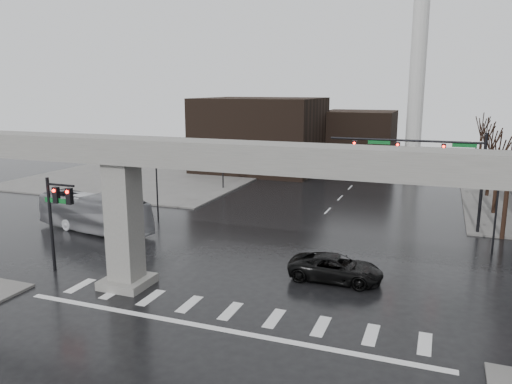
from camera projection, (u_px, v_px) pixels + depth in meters
ground at (238, 303)px, 26.81m from camera, size 160.00×160.00×0.00m
sidewalk_nw at (164, 171)px, 68.72m from camera, size 28.00×36.00×0.15m
elevated_guideway at (260, 179)px, 24.96m from camera, size 48.00×2.60×8.70m
building_far_left at (261, 135)px, 69.08m from camera, size 16.00×14.00×10.00m
building_far_mid at (359, 138)px, 74.32m from camera, size 10.00×10.00×8.00m
smokestack at (417, 72)px, 64.15m from camera, size 3.60×3.60×30.00m
signal_mast_arm at (432, 159)px, 39.75m from camera, size 12.12×0.43×8.00m
signal_left_pole at (57, 209)px, 30.65m from camera, size 2.30×0.30×6.00m
lamp_right_0 at (497, 205)px, 34.28m from camera, size 1.22×0.32×5.11m
lamp_right_1 at (483, 173)px, 47.11m from camera, size 1.22×0.32×5.11m
lamp_right_2 at (475, 155)px, 59.94m from camera, size 1.22×0.32×5.11m
lamp_left_0 at (157, 180)px, 43.57m from camera, size 1.22×0.32×5.11m
lamp_left_1 at (223, 159)px, 56.40m from camera, size 1.22×0.32×5.11m
lamp_left_2 at (264, 146)px, 69.22m from camera, size 1.22×0.32×5.11m
tree_right_0 at (506, 203)px, 37.75m from camera, size 1.09×1.58×7.50m
tree_right_1 at (496, 184)px, 45.07m from camera, size 1.09×1.61×7.67m
tree_right_2 at (490, 170)px, 52.38m from camera, size 1.10×1.63×7.85m
tree_right_3 at (484, 159)px, 59.70m from camera, size 1.11×1.66×8.02m
tree_right_4 at (480, 151)px, 67.02m from camera, size 1.12×1.69×8.19m
pickup_truck at (336, 268)px, 29.88m from camera, size 5.60×2.58×1.55m
city_bus at (94, 213)px, 40.03m from camera, size 11.03×4.54×2.99m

